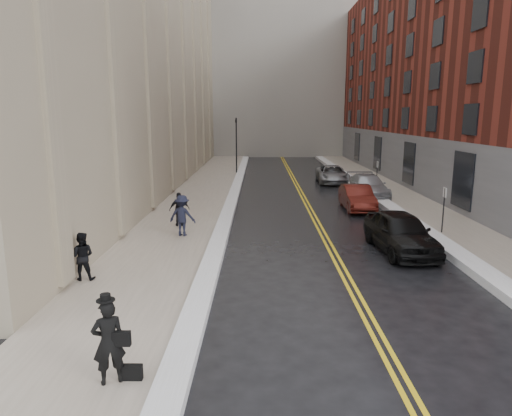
{
  "coord_description": "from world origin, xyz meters",
  "views": [
    {
      "loc": [
        -0.46,
        -12.31,
        5.4
      ],
      "look_at": [
        -0.6,
        6.39,
        1.6
      ],
      "focal_mm": 32.0,
      "sensor_mm": 36.0,
      "label": 1
    }
  ],
  "objects_px": {
    "car_maroon": "(357,198)",
    "car_silver_far": "(332,174)",
    "pedestrian_a": "(82,256)",
    "car_silver_near": "(368,186)",
    "pedestrian_c": "(180,209)",
    "car_black": "(401,232)",
    "pedestrian_main": "(108,342)",
    "pedestrian_b": "(182,216)"
  },
  "relations": [
    {
      "from": "car_black",
      "to": "pedestrian_a",
      "type": "xyz_separation_m",
      "value": [
        -11.4,
        -3.66,
        0.12
      ]
    },
    {
      "from": "car_black",
      "to": "car_silver_far",
      "type": "height_order",
      "value": "car_black"
    },
    {
      "from": "pedestrian_c",
      "to": "car_black",
      "type": "bearing_deg",
      "value": 142.85
    },
    {
      "from": "car_maroon",
      "to": "pedestrian_b",
      "type": "xyz_separation_m",
      "value": [
        -9.1,
        -6.5,
        0.34
      ]
    },
    {
      "from": "pedestrian_a",
      "to": "pedestrian_b",
      "type": "distance_m",
      "value": 6.04
    },
    {
      "from": "pedestrian_main",
      "to": "pedestrian_c",
      "type": "bearing_deg",
      "value": -110.33
    },
    {
      "from": "car_black",
      "to": "car_silver_near",
      "type": "relative_size",
      "value": 0.92
    },
    {
      "from": "car_silver_near",
      "to": "pedestrian_a",
      "type": "relative_size",
      "value": 3.29
    },
    {
      "from": "car_maroon",
      "to": "pedestrian_a",
      "type": "bearing_deg",
      "value": -133.12
    },
    {
      "from": "pedestrian_b",
      "to": "car_black",
      "type": "bearing_deg",
      "value": -179.7
    },
    {
      "from": "car_maroon",
      "to": "car_silver_far",
      "type": "xyz_separation_m",
      "value": [
        0.24,
        10.79,
        -0.01
      ]
    },
    {
      "from": "car_maroon",
      "to": "pedestrian_a",
      "type": "distance_m",
      "value": 16.62
    },
    {
      "from": "car_maroon",
      "to": "pedestrian_b",
      "type": "relative_size",
      "value": 2.39
    },
    {
      "from": "car_black",
      "to": "car_silver_near",
      "type": "xyz_separation_m",
      "value": [
        1.6,
        12.53,
        -0.06
      ]
    },
    {
      "from": "car_silver_near",
      "to": "car_silver_far",
      "type": "xyz_separation_m",
      "value": [
        -1.33,
        6.67,
        -0.05
      ]
    },
    {
      "from": "car_silver_near",
      "to": "pedestrian_main",
      "type": "xyz_separation_m",
      "value": [
        -10.23,
        -22.03,
        0.27
      ]
    },
    {
      "from": "car_maroon",
      "to": "pedestrian_c",
      "type": "xyz_separation_m",
      "value": [
        -9.54,
        -4.68,
        0.25
      ]
    },
    {
      "from": "pedestrian_b",
      "to": "pedestrian_a",
      "type": "bearing_deg",
      "value": 79.54
    },
    {
      "from": "car_black",
      "to": "car_silver_far",
      "type": "bearing_deg",
      "value": 85.12
    },
    {
      "from": "car_maroon",
      "to": "pedestrian_main",
      "type": "relative_size",
      "value": 2.49
    },
    {
      "from": "car_silver_near",
      "to": "pedestrian_a",
      "type": "height_order",
      "value": "pedestrian_a"
    },
    {
      "from": "car_black",
      "to": "car_silver_far",
      "type": "relative_size",
      "value": 0.94
    },
    {
      "from": "car_black",
      "to": "pedestrian_a",
      "type": "bearing_deg",
      "value": -166.28
    },
    {
      "from": "car_maroon",
      "to": "pedestrian_c",
      "type": "relative_size",
      "value": 2.66
    },
    {
      "from": "pedestrian_b",
      "to": "pedestrian_main",
      "type": "bearing_deg",
      "value": 104.42
    },
    {
      "from": "car_silver_near",
      "to": "pedestrian_c",
      "type": "height_order",
      "value": "pedestrian_c"
    },
    {
      "from": "pedestrian_main",
      "to": "pedestrian_b",
      "type": "distance_m",
      "value": 11.42
    },
    {
      "from": "car_black",
      "to": "pedestrian_b",
      "type": "bearing_deg",
      "value": 164.03
    },
    {
      "from": "pedestrian_main",
      "to": "pedestrian_a",
      "type": "xyz_separation_m",
      "value": [
        -2.77,
        5.84,
        -0.08
      ]
    },
    {
      "from": "car_silver_far",
      "to": "pedestrian_c",
      "type": "distance_m",
      "value": 18.3
    },
    {
      "from": "pedestrian_a",
      "to": "car_black",
      "type": "bearing_deg",
      "value": -166.82
    },
    {
      "from": "pedestrian_c",
      "to": "pedestrian_a",
      "type": "bearing_deg",
      "value": 60.01
    },
    {
      "from": "pedestrian_a",
      "to": "pedestrian_c",
      "type": "bearing_deg",
      "value": -108.9
    },
    {
      "from": "car_black",
      "to": "pedestrian_a",
      "type": "relative_size",
      "value": 3.03
    },
    {
      "from": "car_silver_near",
      "to": "pedestrian_c",
      "type": "distance_m",
      "value": 14.18
    },
    {
      "from": "car_black",
      "to": "car_silver_far",
      "type": "distance_m",
      "value": 19.2
    },
    {
      "from": "car_maroon",
      "to": "pedestrian_a",
      "type": "xyz_separation_m",
      "value": [
        -11.42,
        -12.07,
        0.22
      ]
    },
    {
      "from": "car_black",
      "to": "car_maroon",
      "type": "relative_size",
      "value": 1.1
    },
    {
      "from": "car_silver_near",
      "to": "pedestrian_b",
      "type": "xyz_separation_m",
      "value": [
        -10.68,
        -10.62,
        0.31
      ]
    },
    {
      "from": "pedestrian_main",
      "to": "pedestrian_c",
      "type": "height_order",
      "value": "pedestrian_main"
    },
    {
      "from": "car_maroon",
      "to": "car_silver_far",
      "type": "height_order",
      "value": "car_maroon"
    },
    {
      "from": "car_black",
      "to": "pedestrian_main",
      "type": "bearing_deg",
      "value": -136.34
    }
  ]
}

